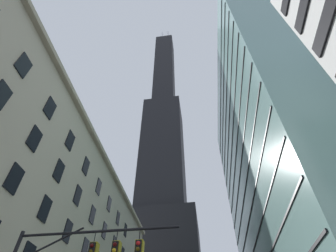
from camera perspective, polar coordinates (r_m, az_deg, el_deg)
name	(u,v)px	position (r m, az deg, el deg)	size (l,w,h in m)	color
station_building	(27,244)	(38.81, -29.13, -22.25)	(15.79, 57.66, 26.40)	#B2A88E
dark_skyscraper	(163,179)	(108.50, -1.23, -11.93)	(26.16, 26.16, 200.19)	black
glass_office_midrise	(289,166)	(52.03, 25.53, -8.16)	(18.08, 48.14, 58.07)	gray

